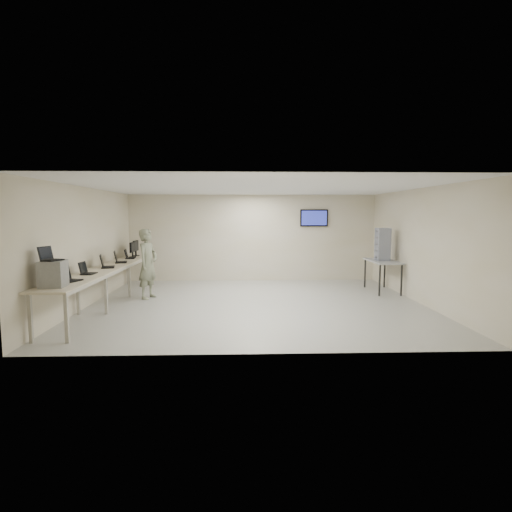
{
  "coord_description": "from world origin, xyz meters",
  "views": [
    {
      "loc": [
        -0.33,
        -9.52,
        2.17
      ],
      "look_at": [
        0.0,
        0.2,
        1.15
      ],
      "focal_mm": 28.0,
      "sensor_mm": 36.0,
      "label": 1
    }
  ],
  "objects_px": {
    "soldier": "(148,264)",
    "equipment_box": "(53,274)",
    "workbench": "(106,271)",
    "side_table": "(383,263)"
  },
  "relations": [
    {
      "from": "soldier",
      "to": "equipment_box",
      "type": "bearing_deg",
      "value": -175.27
    },
    {
      "from": "soldier",
      "to": "side_table",
      "type": "xyz_separation_m",
      "value": [
        6.37,
        0.7,
        -0.09
      ]
    },
    {
      "from": "workbench",
      "to": "side_table",
      "type": "relative_size",
      "value": 4.08
    },
    {
      "from": "workbench",
      "to": "side_table",
      "type": "distance_m",
      "value": 7.33
    },
    {
      "from": "side_table",
      "to": "soldier",
      "type": "bearing_deg",
      "value": -173.77
    },
    {
      "from": "soldier",
      "to": "side_table",
      "type": "relative_size",
      "value": 1.22
    },
    {
      "from": "workbench",
      "to": "soldier",
      "type": "relative_size",
      "value": 3.33
    },
    {
      "from": "workbench",
      "to": "side_table",
      "type": "height_order",
      "value": "workbench"
    },
    {
      "from": "workbench",
      "to": "soldier",
      "type": "distance_m",
      "value": 1.12
    },
    {
      "from": "workbench",
      "to": "equipment_box",
      "type": "bearing_deg",
      "value": -91.44
    }
  ]
}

